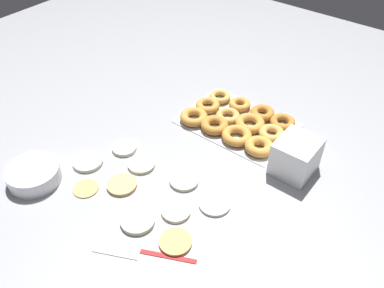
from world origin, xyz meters
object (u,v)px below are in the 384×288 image
Objects in this scene: pancake_8 at (184,180)px; spatula at (129,249)px; pancake_6 at (138,221)px; batter_bowl at (34,174)px; pancake_4 at (122,185)px; donut_tray at (238,122)px; pancake_3 at (176,211)px; pancake_1 at (86,188)px; pancake_5 at (124,148)px; pancake_2 at (88,162)px; pancake_0 at (141,164)px; pancake_9 at (215,204)px; pancake_7 at (175,242)px; container_stack at (296,157)px.

pancake_8 is 0.30m from spatula.
pancake_6 is 0.39m from batter_bowl.
batter_bowl is at bearing 12.09° from pancake_6.
pancake_4 is 0.51m from donut_tray.
pancake_3 is 0.18m from spatula.
pancake_3 is 0.21m from pancake_4.
pancake_8 reaches higher than pancake_1.
pancake_5 reaches higher than pancake_8.
pancake_0 is at bearing -145.73° from pancake_2.
pancake_2 is 0.25× the size of donut_tray.
donut_tray is 0.65m from spatula.
pancake_8 is (-0.00, -0.21, -0.00)m from pancake_6.
pancake_9 is at bearing 178.31° from pancake_5.
pancake_7 is at bearing 171.52° from pancake_2.
pancake_2 is at bearing 35.30° from container_stack.
batter_bowl is at bearing 37.32° from pancake_8.
container_stack reaches higher than spatula.
pancake_9 is (-0.40, 0.01, -0.00)m from pancake_5.
container_stack reaches higher than pancake_3.
pancake_5 is 0.59m from container_stack.
pancake_0 is at bearing -20.74° from pancake_3.
pancake_4 and pancake_8 have the same top height.
donut_tray is 1.49× the size of spatula.
batter_bowl is at bearing -25.72° from spatula.
pancake_6 is 0.24m from pancake_9.
pancake_0 is 0.11m from pancake_5.
pancake_0 is 0.90× the size of pancake_6.
pancake_1 is at bearing 70.75° from donut_tray.
batter_bowl is at bearing 25.18° from pancake_1.
pancake_8 is at bearing -135.93° from pancake_1.
container_stack reaches higher than pancake_6.
container_stack is (-0.25, -0.27, 0.05)m from pancake_8.
pancake_8 is at bearing -8.11° from pancake_9.
pancake_3 reaches higher than pancake_9.
spatula is (0.09, 0.09, -0.00)m from pancake_7.
pancake_5 is (0.12, -0.13, 0.00)m from pancake_4.
pancake_3 is 0.48m from batter_bowl.
pancake_8 is at bearing -107.45° from spatula.
pancake_1 is 0.28m from spatula.
pancake_7 is 0.99× the size of pancake_8.
pancake_2 is at bearing 69.23° from pancake_5.
container_stack reaches higher than pancake_2.
batter_bowl is at bearing 32.96° from pancake_4.
pancake_2 reaches higher than pancake_0.
pancake_8 is (0.13, -0.20, 0.00)m from pancake_7.
donut_tray reaches higher than pancake_8.
pancake_1 is 0.84× the size of pancake_4.
pancake_8 is at bearing -90.98° from pancake_6.
batter_bowl is 0.85m from container_stack.
pancake_9 is 0.57× the size of batter_bowl.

